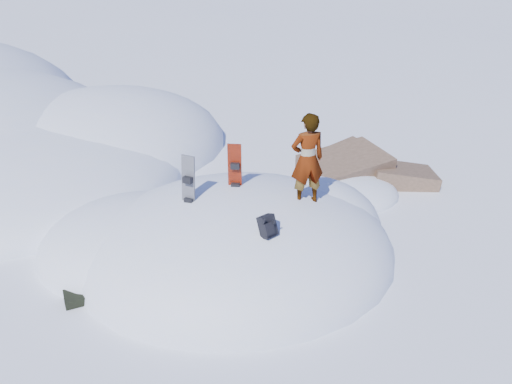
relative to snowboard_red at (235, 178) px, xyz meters
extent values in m
plane|color=white|center=(-0.03, -0.50, -1.66)|extent=(120.00, 120.00, 0.00)
ellipsoid|color=white|center=(-0.03, -0.50, -1.66)|extent=(7.00, 6.00, 3.00)
ellipsoid|color=white|center=(-2.23, 0.10, -1.66)|extent=(4.40, 4.00, 2.20)
ellipsoid|color=white|center=(1.77, 0.30, -1.66)|extent=(3.60, 3.20, 2.50)
ellipsoid|color=white|center=(-6.03, 4.50, -1.66)|extent=(10.00, 9.00, 2.80)
ellipsoid|color=white|center=(-3.53, 7.00, -1.66)|extent=(8.00, 8.00, 3.60)
ellipsoid|color=white|center=(-5.53, 3.50, -1.66)|extent=(6.00, 5.00, 1.80)
cube|color=brown|center=(3.57, 2.90, -1.56)|extent=(2.82, 2.41, 1.62)
cube|color=brown|center=(5.17, 2.50, -1.76)|extent=(2.16, 1.80, 1.33)
cube|color=brown|center=(4.17, 4.10, -1.66)|extent=(2.08, 2.01, 1.10)
ellipsoid|color=white|center=(3.17, 1.90, -1.66)|extent=(3.20, 2.40, 1.00)
cube|color=red|center=(0.00, 0.02, -0.02)|extent=(0.30, 0.12, 1.60)
cube|color=black|center=(0.00, -0.05, 0.30)|extent=(0.21, 0.16, 0.13)
cube|color=black|center=(0.00, -0.05, -0.18)|extent=(0.21, 0.16, 0.13)
cube|color=black|center=(-1.03, -0.45, -0.06)|extent=(0.35, 0.32, 1.61)
cube|color=black|center=(-1.03, -0.51, 0.26)|extent=(0.23, 0.21, 0.14)
cube|color=black|center=(-1.03, -0.51, -0.22)|extent=(0.23, 0.21, 0.14)
cube|color=black|center=(0.37, -1.87, -0.17)|extent=(0.42, 0.44, 0.45)
cube|color=black|center=(0.37, -1.99, -0.15)|extent=(0.26, 0.24, 0.25)
cylinder|color=black|center=(0.28, -1.98, -0.06)|extent=(0.03, 0.16, 0.30)
cylinder|color=black|center=(0.46, -1.98, -0.06)|extent=(0.03, 0.16, 0.30)
cube|color=black|center=(-3.23, -1.57, -1.56)|extent=(0.73, 0.59, 0.18)
cube|color=black|center=(-2.94, -1.38, -1.48)|extent=(0.41, 0.35, 0.12)
imported|color=slate|center=(1.42, -0.67, 0.61)|extent=(0.77, 0.55, 1.97)
camera|label=1|loc=(-1.17, -9.76, 4.57)|focal=35.00mm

